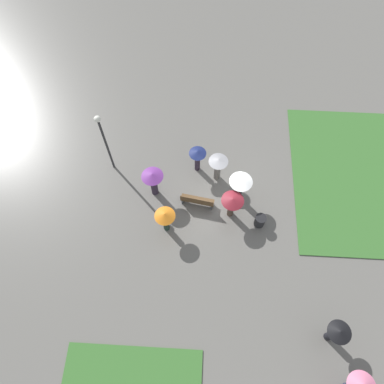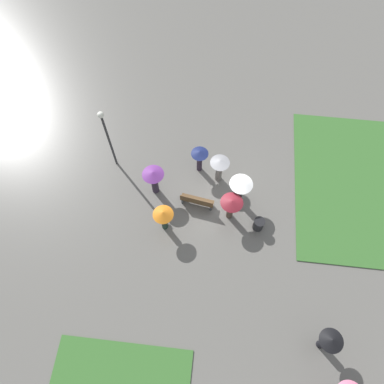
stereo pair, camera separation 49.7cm
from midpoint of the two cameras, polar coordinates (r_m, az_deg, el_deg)
ground_plane at (r=20.44m, az=4.98°, el=-0.49°), size 90.00×90.00×0.00m
lawn_patch_near at (r=22.68m, az=24.80°, el=0.82°), size 7.11×9.31×0.06m
park_bench at (r=19.68m, az=1.48°, el=-1.41°), size 1.81×0.70×0.90m
lamp_post at (r=19.43m, az=-12.14°, el=8.74°), size 0.32×0.32×4.44m
trash_bin at (r=19.55m, az=10.83°, el=-4.88°), size 0.57×0.57×0.79m
crowd_person_maroon at (r=18.78m, az=6.76°, el=-2.00°), size 1.14×1.14×1.78m
crowd_person_white at (r=19.13m, az=8.15°, el=0.75°), size 1.18×1.18×1.99m
crowd_person_grey at (r=19.81m, az=4.94°, el=3.91°), size 1.03×1.03×1.86m
crowd_person_orange at (r=18.35m, az=-3.61°, el=-3.68°), size 1.03×1.03×1.83m
crowd_person_purple at (r=19.35m, az=-5.12°, el=2.15°), size 1.13×1.13×1.97m
crowd_person_navy at (r=20.10m, az=1.88°, el=5.41°), size 0.93×0.93×1.77m
lone_walker_near_lawn at (r=17.98m, az=20.91°, el=-20.53°), size 1.03×1.03×1.80m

